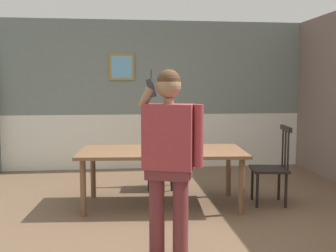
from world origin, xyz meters
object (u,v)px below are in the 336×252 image
(person_figure, at_px, (169,150))
(chair_by_doorway, at_px, (272,167))
(chair_near_window, at_px, (160,156))
(dining_table, at_px, (162,155))

(person_figure, bearing_deg, chair_by_doorway, -117.73)
(chair_by_doorway, bearing_deg, chair_near_window, 62.44)
(chair_by_doorway, distance_m, person_figure, 2.15)
(chair_near_window, relative_size, person_figure, 0.58)
(chair_by_doorway, bearing_deg, person_figure, 142.10)
(dining_table, bearing_deg, chair_by_doorway, -4.28)
(chair_near_window, bearing_deg, person_figure, 92.48)
(chair_near_window, bearing_deg, chair_by_doorway, 150.02)
(chair_near_window, relative_size, chair_by_doorway, 0.96)
(chair_by_doorway, height_order, person_figure, person_figure)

